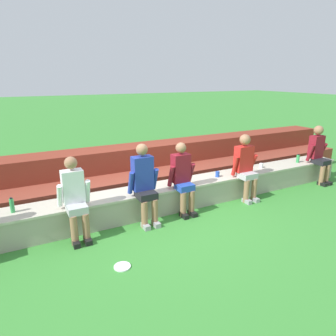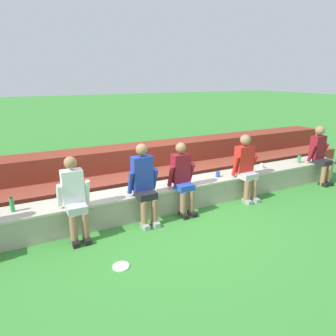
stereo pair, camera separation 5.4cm
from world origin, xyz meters
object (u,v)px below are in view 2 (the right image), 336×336
at_px(person_left_of_center, 75,197).
at_px(frisbee, 121,266).
at_px(water_bottle_near_right, 299,159).
at_px(plastic_cup_right_end, 262,166).
at_px(person_rightmost_edge, 320,153).
at_px(person_far_right, 246,165).
at_px(person_right_of_center, 183,177).
at_px(water_bottle_center_gap, 12,205).
at_px(person_center, 144,182).
at_px(plastic_cup_middle, 218,174).

xyz_separation_m(person_left_of_center, frisbee, (0.35, -1.10, -0.69)).
distance_m(water_bottle_near_right, plastic_cup_right_end, 1.12).
distance_m(person_rightmost_edge, plastic_cup_right_end, 1.57).
xyz_separation_m(person_left_of_center, person_far_right, (3.47, 0.03, 0.04)).
height_order(person_right_of_center, water_bottle_center_gap, person_right_of_center).
bearing_deg(person_far_right, water_bottle_near_right, 7.47).
height_order(person_center, person_right_of_center, person_center).
bearing_deg(plastic_cup_middle, person_rightmost_edge, -5.28).
relative_size(person_left_of_center, frisbee, 5.76).
bearing_deg(person_far_right, plastic_cup_middle, 152.68).
xyz_separation_m(water_bottle_near_right, plastic_cup_right_end, (-1.11, 0.08, -0.05)).
bearing_deg(water_bottle_near_right, person_center, -176.34).
bearing_deg(person_far_right, plastic_cup_right_end, 23.05).
relative_size(person_right_of_center, person_far_right, 0.98).
bearing_deg(frisbee, person_center, 53.21).
distance_m(person_center, frisbee, 1.57).
height_order(water_bottle_center_gap, plastic_cup_right_end, water_bottle_center_gap).
height_order(person_left_of_center, frisbee, person_left_of_center).
distance_m(person_rightmost_edge, water_bottle_center_gap, 6.66).
height_order(plastic_cup_right_end, frisbee, plastic_cup_right_end).
distance_m(water_bottle_center_gap, frisbee, 2.00).
distance_m(person_rightmost_edge, plastic_cup_middle, 2.82).
xyz_separation_m(person_center, person_right_of_center, (0.79, 0.04, -0.03)).
distance_m(person_right_of_center, plastic_cup_middle, 1.03).
height_order(person_far_right, plastic_cup_right_end, person_far_right).
height_order(person_left_of_center, person_far_right, person_far_right).
bearing_deg(plastic_cup_middle, person_left_of_center, -174.37).
bearing_deg(person_center, plastic_cup_middle, 9.02).
bearing_deg(plastic_cup_right_end, person_left_of_center, -175.17).
relative_size(person_right_of_center, water_bottle_near_right, 6.39).
xyz_separation_m(person_left_of_center, plastic_cup_middle, (2.96, 0.29, -0.15)).
distance_m(person_right_of_center, frisbee, 2.11).
bearing_deg(person_left_of_center, plastic_cup_right_end, 4.83).
relative_size(person_rightmost_edge, frisbee, 5.99).
bearing_deg(water_bottle_center_gap, frisbee, -49.85).
relative_size(person_right_of_center, plastic_cup_middle, 11.75).
bearing_deg(plastic_cup_right_end, water_bottle_center_gap, 180.00).
distance_m(water_bottle_center_gap, water_bottle_near_right, 6.24).
relative_size(person_far_right, person_rightmost_edge, 0.99).
relative_size(person_left_of_center, person_right_of_center, 0.99).
bearing_deg(person_rightmost_edge, person_right_of_center, 179.77).
xyz_separation_m(plastic_cup_right_end, frisbee, (-3.89, -1.46, -0.53)).
height_order(person_right_of_center, plastic_cup_middle, person_right_of_center).
relative_size(person_far_right, frisbee, 5.95).
relative_size(person_far_right, plastic_cup_middle, 11.99).
bearing_deg(person_rightmost_edge, water_bottle_center_gap, 177.19).
bearing_deg(water_bottle_center_gap, water_bottle_near_right, -0.76).
xyz_separation_m(plastic_cup_middle, frisbee, (-2.61, -1.39, -0.53)).
height_order(person_left_of_center, person_center, person_center).
xyz_separation_m(person_far_right, person_rightmost_edge, (2.30, 0.00, -0.00)).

